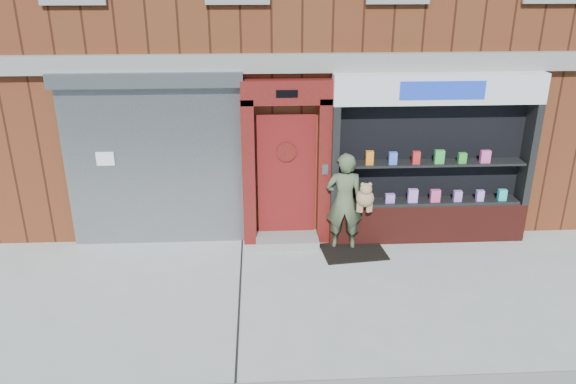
{
  "coord_description": "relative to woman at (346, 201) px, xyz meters",
  "views": [
    {
      "loc": [
        -1.21,
        -7.21,
        4.6
      ],
      "look_at": [
        -0.77,
        1.0,
        1.29
      ],
      "focal_mm": 35.0,
      "sensor_mm": 36.0,
      "label": 1
    }
  ],
  "objects": [
    {
      "name": "red_door_bay",
      "position": [
        -1.0,
        0.32,
        0.58
      ],
      "size": [
        1.52,
        0.58,
        2.9
      ],
      "color": "#4B0E0D",
      "rests_on": "ground"
    },
    {
      "name": "doormat",
      "position": [
        0.13,
        -0.21,
        -0.86
      ],
      "size": [
        1.14,
        0.86,
        0.03
      ],
      "primitive_type": "cube",
      "rotation": [
        0.0,
        0.0,
        0.11
      ],
      "color": "black",
      "rests_on": "ground"
    },
    {
      "name": "pharmacy_bay",
      "position": [
        1.5,
        0.27,
        0.49
      ],
      "size": [
        3.5,
        0.41,
        3.0
      ],
      "color": "#551A14",
      "rests_on": "ground"
    },
    {
      "name": "shutter_bay",
      "position": [
        -3.25,
        0.39,
        0.84
      ],
      "size": [
        3.1,
        0.3,
        3.04
      ],
      "color": "gray",
      "rests_on": "ground"
    },
    {
      "name": "ground",
      "position": [
        -0.25,
        -1.54,
        -0.88
      ],
      "size": [
        80.0,
        80.0,
        0.0
      ],
      "primitive_type": "plane",
      "color": "#9E9E99",
      "rests_on": "ground"
    },
    {
      "name": "woman",
      "position": [
        0.0,
        0.0,
        0.0
      ],
      "size": [
        0.82,
        0.48,
        1.74
      ],
      "color": "#4B5739",
      "rests_on": "ground"
    }
  ]
}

